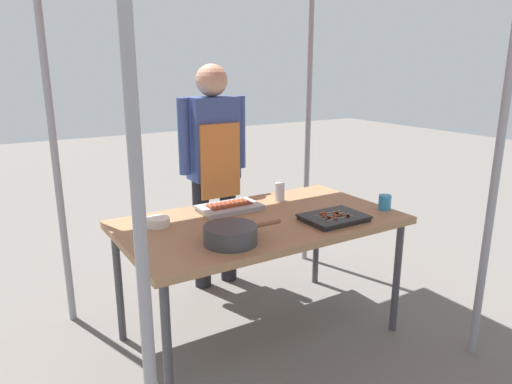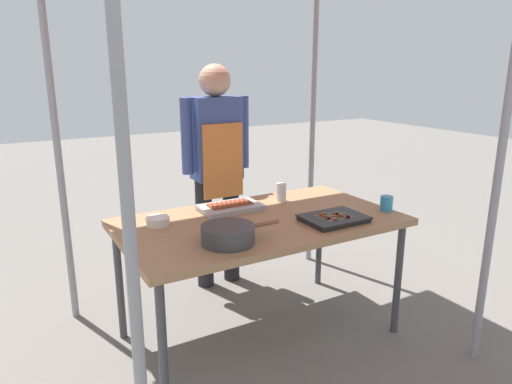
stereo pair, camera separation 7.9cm
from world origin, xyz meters
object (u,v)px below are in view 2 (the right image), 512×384
Objects in this scene: condiment_bowl at (158,221)px; cooking_wok at (228,234)px; drink_cup_by_wok at (281,192)px; vendor_woman at (217,159)px; tray_grilled_sausages at (230,207)px; stall_table at (260,228)px; tray_meat_skewers at (334,219)px; drink_cup_near_edge at (387,203)px.

cooking_wok is at bearing -63.63° from condiment_bowl.
vendor_woman reaches higher than drink_cup_by_wok.
stall_table is at bearing -73.42° from tray_grilled_sausages.
cooking_wok is at bearing 67.62° from vendor_woman.
tray_meat_skewers reaches higher than stall_table.
cooking_wok is 3.30× the size of condiment_bowl.
stall_table is 4.25× the size of tray_grilled_sausages.
drink_cup_by_wok is (0.31, 0.25, 0.11)m from stall_table.
drink_cup_by_wok is at bearing 93.96° from tray_meat_skewers.
drink_cup_by_wok is at bearing 1.67° from tray_grilled_sausages.
condiment_bowl is at bearing 42.67° from vendor_woman.
stall_table is 12.31× the size of condiment_bowl.
cooking_wok is (-0.67, -0.00, 0.03)m from tray_meat_skewers.
tray_meat_skewers is 0.82× the size of cooking_wok.
tray_meat_skewers is at bearing -179.74° from drink_cup_near_edge.
tray_grilled_sausages reaches higher than stall_table.
drink_cup_by_wok is 0.07× the size of vendor_woman.
cooking_wok is (-0.33, -0.25, 0.10)m from stall_table.
tray_grilled_sausages is 0.64m from tray_meat_skewers.
tray_grilled_sausages is at bearing 106.58° from stall_table.
stall_table is at bearing 162.12° from drink_cup_near_edge.
stall_table is 0.83m from vendor_woman.
drink_cup_by_wok reaches higher than tray_grilled_sausages.
tray_grilled_sausages is 0.60m from vendor_woman.
drink_cup_by_wok reaches higher than condiment_bowl.
cooking_wok is 0.27× the size of vendor_woman.
tray_meat_skewers is 3.87× the size of drink_cup_near_edge.
vendor_woman is (0.64, 0.59, 0.19)m from condiment_bowl.
drink_cup_near_edge is (0.41, 0.00, 0.03)m from tray_meat_skewers.
condiment_bowl is 1.43× the size of drink_cup_near_edge.
vendor_woman is (-0.25, 1.03, 0.19)m from tray_meat_skewers.
drink_cup_near_edge is (1.30, -0.43, 0.02)m from condiment_bowl.
drink_cup_near_edge reaches higher than tray_meat_skewers.
stall_table is at bearing 83.09° from vendor_woman.
cooking_wok is 0.81m from drink_cup_by_wok.
vendor_woman reaches higher than tray_grilled_sausages.
condiment_bowl is 1.10× the size of drink_cup_by_wok.
drink_cup_near_edge is 1.23m from vendor_woman.
condiment_bowl reaches higher than stall_table.
tray_meat_skewers is 0.99m from condiment_bowl.
cooking_wok is at bearing -141.74° from drink_cup_by_wok.
drink_cup_near_edge reaches higher than tray_grilled_sausages.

